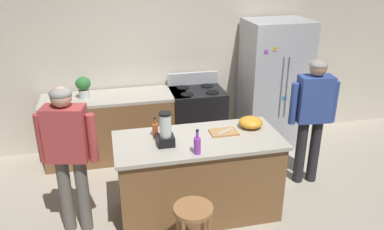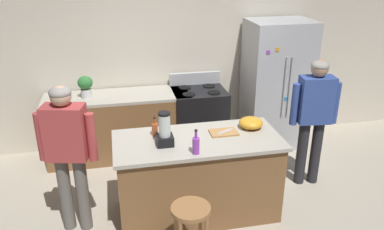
{
  "view_description": "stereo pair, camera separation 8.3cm",
  "coord_description": "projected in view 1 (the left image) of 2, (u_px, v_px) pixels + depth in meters",
  "views": [
    {
      "loc": [
        -0.89,
        -3.56,
        2.75
      ],
      "look_at": [
        0.0,
        0.3,
        1.08
      ],
      "focal_mm": 36.17,
      "sensor_mm": 36.0,
      "label": 1
    },
    {
      "loc": [
        -0.81,
        -3.58,
        2.75
      ],
      "look_at": [
        0.0,
        0.3,
        1.08
      ],
      "focal_mm": 36.17,
      "sensor_mm": 36.0,
      "label": 2
    }
  ],
  "objects": [
    {
      "name": "chef_knife",
      "position": [
        226.0,
        131.0,
        4.21
      ],
      "size": [
        0.21,
        0.13,
        0.01
      ],
      "primitive_type": "cube",
      "rotation": [
        0.0,
        0.0,
        0.5
      ],
      "color": "#B7BABF",
      "rests_on": "cutting_board"
    },
    {
      "name": "person_by_island_left",
      "position": [
        68.0,
        148.0,
        3.8
      ],
      "size": [
        0.6,
        0.31,
        1.61
      ],
      "color": "#66605B",
      "rests_on": "ground_plane"
    },
    {
      "name": "back_counter_run",
      "position": [
        118.0,
        127.0,
        5.49
      ],
      "size": [
        2.0,
        0.64,
        0.93
      ],
      "color": "brown",
      "rests_on": "ground_plane"
    },
    {
      "name": "bottle_cooking_sauce",
      "position": [
        155.0,
        129.0,
        4.12
      ],
      "size": [
        0.06,
        0.06,
        0.22
      ],
      "color": "#B24C26",
      "rests_on": "kitchen_island"
    },
    {
      "name": "cutting_board",
      "position": [
        224.0,
        132.0,
        4.21
      ],
      "size": [
        0.3,
        0.2,
        0.02
      ],
      "primitive_type": "cube",
      "color": "#B7844C",
      "rests_on": "kitchen_island"
    },
    {
      "name": "potted_plant",
      "position": [
        83.0,
        86.0,
        5.16
      ],
      "size": [
        0.2,
        0.2,
        0.3
      ],
      "color": "silver",
      "rests_on": "back_counter_run"
    },
    {
      "name": "mixing_bowl",
      "position": [
        251.0,
        122.0,
        4.33
      ],
      "size": [
        0.27,
        0.27,
        0.12
      ],
      "primitive_type": "ellipsoid",
      "color": "orange",
      "rests_on": "kitchen_island"
    },
    {
      "name": "bar_stool",
      "position": [
        193.0,
        221.0,
        3.48
      ],
      "size": [
        0.36,
        0.36,
        0.66
      ],
      "color": "#9E6B3D",
      "rests_on": "ground_plane"
    },
    {
      "name": "ground_plane",
      "position": [
        198.0,
        211.0,
        4.45
      ],
      "size": [
        14.0,
        14.0,
        0.0
      ],
      "primitive_type": "plane",
      "color": "#B2A893"
    },
    {
      "name": "person_by_sink_right",
      "position": [
        313.0,
        111.0,
        4.68
      ],
      "size": [
        0.6,
        0.26,
        1.62
      ],
      "color": "#26262B",
      "rests_on": "ground_plane"
    },
    {
      "name": "kitchen_island",
      "position": [
        198.0,
        176.0,
        4.27
      ],
      "size": [
        1.78,
        0.82,
        0.93
      ],
      "color": "brown",
      "rests_on": "ground_plane"
    },
    {
      "name": "bottle_soda",
      "position": [
        197.0,
        145.0,
        3.75
      ],
      "size": [
        0.07,
        0.07,
        0.26
      ],
      "color": "purple",
      "rests_on": "kitchen_island"
    },
    {
      "name": "blender_appliance",
      "position": [
        165.0,
        132.0,
        3.9
      ],
      "size": [
        0.17,
        0.17,
        0.36
      ],
      "color": "black",
      "rests_on": "kitchen_island"
    },
    {
      "name": "refrigerator",
      "position": [
        274.0,
        84.0,
        5.74
      ],
      "size": [
        0.9,
        0.73,
        1.89
      ],
      "color": "#B7BABF",
      "rests_on": "ground_plane"
    },
    {
      "name": "stove_range",
      "position": [
        197.0,
        119.0,
        5.71
      ],
      "size": [
        0.76,
        0.65,
        1.11
      ],
      "color": "black",
      "rests_on": "ground_plane"
    },
    {
      "name": "back_wall",
      "position": [
        167.0,
        56.0,
        5.68
      ],
      "size": [
        8.0,
        0.1,
        2.7
      ],
      "primitive_type": "cube",
      "color": "beige",
      "rests_on": "ground_plane"
    }
  ]
}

